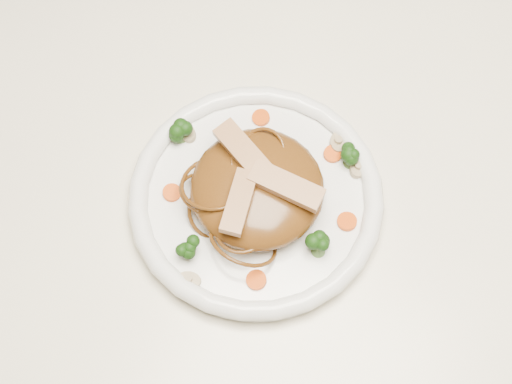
% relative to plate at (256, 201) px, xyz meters
% --- Properties ---
extents(ground, '(4.00, 4.00, 0.00)m').
position_rel_plate_xyz_m(ground, '(0.10, -0.00, -0.76)').
color(ground, brown).
rests_on(ground, ground).
extents(table, '(1.20, 0.80, 0.75)m').
position_rel_plate_xyz_m(table, '(0.10, -0.00, -0.11)').
color(table, beige).
rests_on(table, ground).
extents(plate, '(0.32, 0.32, 0.02)m').
position_rel_plate_xyz_m(plate, '(0.00, 0.00, 0.00)').
color(plate, white).
rests_on(plate, table).
extents(noodle_mound, '(0.16, 0.16, 0.04)m').
position_rel_plate_xyz_m(noodle_mound, '(0.00, 0.00, 0.03)').
color(noodle_mound, '#593210').
rests_on(noodle_mound, plate).
extents(chicken_a, '(0.07, 0.03, 0.01)m').
position_rel_plate_xyz_m(chicken_a, '(0.03, 0.00, 0.06)').
color(chicken_a, tan).
rests_on(chicken_a, noodle_mound).
extents(chicken_b, '(0.07, 0.06, 0.01)m').
position_rel_plate_xyz_m(chicken_b, '(-0.02, 0.02, 0.06)').
color(chicken_b, tan).
rests_on(chicken_b, noodle_mound).
extents(chicken_c, '(0.03, 0.07, 0.01)m').
position_rel_plate_xyz_m(chicken_c, '(-0.01, -0.03, 0.06)').
color(chicken_c, tan).
rests_on(chicken_c, noodle_mound).
extents(broccoli_0, '(0.04, 0.04, 0.03)m').
position_rel_plate_xyz_m(broccoli_0, '(0.08, 0.07, 0.02)').
color(broccoli_0, '#193A0C').
rests_on(broccoli_0, plate).
extents(broccoli_1, '(0.03, 0.03, 0.03)m').
position_rel_plate_xyz_m(broccoli_1, '(-0.10, 0.04, 0.02)').
color(broccoli_1, '#193A0C').
rests_on(broccoli_1, plate).
extents(broccoli_2, '(0.03, 0.03, 0.03)m').
position_rel_plate_xyz_m(broccoli_2, '(-0.04, -0.08, 0.02)').
color(broccoli_2, '#193A0C').
rests_on(broccoli_2, plate).
extents(broccoli_3, '(0.04, 0.04, 0.03)m').
position_rel_plate_xyz_m(broccoli_3, '(0.08, -0.03, 0.03)').
color(broccoli_3, '#193A0C').
rests_on(broccoli_3, plate).
extents(carrot_0, '(0.03, 0.03, 0.00)m').
position_rel_plate_xyz_m(carrot_0, '(0.06, 0.07, 0.01)').
color(carrot_0, '#E35208').
rests_on(carrot_0, plate).
extents(carrot_1, '(0.02, 0.02, 0.00)m').
position_rel_plate_xyz_m(carrot_1, '(-0.08, -0.03, 0.01)').
color(carrot_1, '#E35208').
rests_on(carrot_1, plate).
extents(carrot_2, '(0.03, 0.03, 0.00)m').
position_rel_plate_xyz_m(carrot_2, '(0.09, 0.01, 0.01)').
color(carrot_2, '#E35208').
rests_on(carrot_2, plate).
extents(carrot_3, '(0.02, 0.02, 0.00)m').
position_rel_plate_xyz_m(carrot_3, '(-0.03, 0.09, 0.01)').
color(carrot_3, '#E35208').
rests_on(carrot_3, plate).
extents(carrot_4, '(0.02, 0.02, 0.00)m').
position_rel_plate_xyz_m(carrot_4, '(0.03, -0.08, 0.01)').
color(carrot_4, '#E35208').
rests_on(carrot_4, plate).
extents(mushroom_0, '(0.03, 0.03, 0.01)m').
position_rel_plate_xyz_m(mushroom_0, '(-0.03, -0.11, 0.01)').
color(mushroom_0, tan).
rests_on(mushroom_0, plate).
extents(mushroom_1, '(0.02, 0.02, 0.01)m').
position_rel_plate_xyz_m(mushroom_1, '(0.09, 0.07, 0.01)').
color(mushroom_1, tan).
rests_on(mushroom_1, plate).
extents(mushroom_2, '(0.03, 0.03, 0.01)m').
position_rel_plate_xyz_m(mushroom_2, '(-0.09, 0.04, 0.01)').
color(mushroom_2, tan).
rests_on(mushroom_2, plate).
extents(mushroom_3, '(0.03, 0.03, 0.01)m').
position_rel_plate_xyz_m(mushroom_3, '(0.06, 0.09, 0.01)').
color(mushroom_3, tan).
rests_on(mushroom_3, plate).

